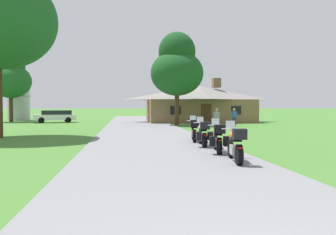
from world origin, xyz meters
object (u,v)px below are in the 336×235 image
Objects in this scene: tree_by_lodge_front at (177,67)px; bystander_gray_shirt_beside_signpost at (217,117)px; tree_left_far at (11,77)px; parked_white_suv_far_left at (55,116)px; motorcycle_orange_nearest_to_camera at (236,145)px; bystander_blue_shirt_near_lodge at (234,116)px; motorcycle_white_third_in_row at (203,134)px; metal_silo_distant at (19,94)px; motorcycle_green_farthest_in_row at (194,130)px; motorcycle_silver_second_in_row at (218,139)px.

bystander_gray_shirt_beside_signpost is at bearing -62.79° from tree_by_lodge_front.
parked_white_suv_far_left is (5.58, -2.55, -4.62)m from tree_left_far.
bystander_blue_shirt_near_lodge is (6.38, 18.93, 0.31)m from motorcycle_orange_nearest_to_camera.
motorcycle_white_third_in_row is 1.25× the size of bystander_blue_shirt_near_lodge.
tree_left_far is at bearing -83.09° from metal_silo_distant.
motorcycle_orange_nearest_to_camera and motorcycle_green_farthest_in_row have the same top height.
motorcycle_silver_second_in_row and motorcycle_green_farthest_in_row have the same top height.
motorcycle_white_third_in_row is 13.07m from bystander_gray_shirt_beside_signpost.
parked_white_suv_far_left is at bearing 125.73° from motorcycle_green_farthest_in_row.
motorcycle_green_farthest_in_row is 0.24× the size of tree_left_far.
tree_by_lodge_front is at bearing 90.30° from motorcycle_white_third_in_row.
motorcycle_silver_second_in_row is 0.42× the size of parked_white_suv_far_left.
parked_white_suv_far_left is (-11.46, 22.14, 0.16)m from motorcycle_green_farthest_in_row.
motorcycle_green_farthest_in_row is (-0.02, 6.44, 0.00)m from motorcycle_orange_nearest_to_camera.
parked_white_suv_far_left is (-12.98, 6.83, -4.93)m from tree_by_lodge_front.
tree_left_far is at bearing 127.73° from motorcycle_white_third_in_row.
motorcycle_silver_second_in_row is at bearing -82.70° from motorcycle_white_third_in_row.
bystander_blue_shirt_near_lodge is 20.30m from parked_white_suv_far_left.
motorcycle_orange_nearest_to_camera is 0.23× the size of tree_by_lodge_front.
tree_left_far is at bearing 130.41° from motorcycle_silver_second_in_row.
bystander_gray_shirt_beside_signpost is (4.11, 16.68, 0.33)m from motorcycle_orange_nearest_to_camera.
motorcycle_white_third_in_row is 18.26m from tree_by_lodge_front.
metal_silo_distant is (-17.61, 29.42, 2.94)m from motorcycle_green_farthest_in_row.
motorcycle_green_farthest_in_row is 34.42m from metal_silo_distant.
metal_silo_distant is at bearing 124.16° from motorcycle_orange_nearest_to_camera.
tree_by_lodge_front is at bearing -36.41° from metal_silo_distant.
tree_by_lodge_front is (1.52, 15.31, 5.09)m from motorcycle_green_farthest_in_row.
tree_left_far is (-23.44, 12.20, 4.47)m from bystander_blue_shirt_near_lodge.
motorcycle_white_third_in_row is (-0.05, 4.29, -0.01)m from motorcycle_orange_nearest_to_camera.
motorcycle_silver_second_in_row is 34.01m from tree_left_far.
bystander_blue_shirt_near_lodge is 7.39m from tree_by_lodge_front.
parked_white_suv_far_left is at bearing 123.41° from motorcycle_silver_second_in_row.
motorcycle_white_third_in_row is 0.29× the size of metal_silo_distant.
bystander_gray_shirt_beside_signpost is at bearing 84.24° from motorcycle_silver_second_in_row.
tree_by_lodge_front is (1.48, 19.63, 5.10)m from motorcycle_silver_second_in_row.
tree_by_lodge_front is 15.47m from parked_white_suv_far_left.
tree_left_far reaches higher than motorcycle_silver_second_in_row.
motorcycle_silver_second_in_row is 1.00× the size of motorcycle_green_farthest_in_row.
bystander_blue_shirt_near_lodge is at bearing -133.42° from parked_white_suv_far_left.
bystander_gray_shirt_beside_signpost reaches higher than motorcycle_orange_nearest_to_camera.
motorcycle_green_farthest_in_row is at bearing -167.67° from parked_white_suv_far_left.
motorcycle_orange_nearest_to_camera is at bearing -173.15° from parked_white_suv_far_left.
tree_by_lodge_front is (1.55, 17.46, 5.10)m from motorcycle_white_third_in_row.
tree_left_far is (-17.06, 31.14, 4.78)m from motorcycle_orange_nearest_to_camera.
bystander_gray_shirt_beside_signpost reaches higher than motorcycle_silver_second_in_row.
bystander_blue_shirt_near_lodge is at bearing -27.50° from tree_left_far.
motorcycle_green_farthest_in_row is 24.93m from parked_white_suv_far_left.
motorcycle_white_third_in_row is at bearing -169.83° from parked_white_suv_far_left.
motorcycle_white_third_in_row is 1.00× the size of motorcycle_green_farthest_in_row.
motorcycle_orange_nearest_to_camera is 0.24× the size of tree_left_far.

